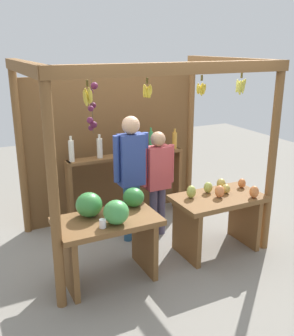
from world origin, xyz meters
TOP-DOWN VIEW (x-y plane):
  - ground_plane at (0.00, 0.00)m, footprint 12.00×12.00m
  - market_stall at (-0.00, 0.40)m, footprint 2.77×1.94m
  - fruit_counter_left at (-0.71, -0.67)m, footprint 1.11×0.69m
  - fruit_counter_right at (0.74, -0.68)m, footprint 1.11×0.64m
  - bottle_shelf_unit at (0.09, 0.69)m, footprint 1.77×0.22m
  - vendor_man at (-0.11, 0.04)m, footprint 0.48×0.23m
  - vendor_woman at (0.26, 0.03)m, footprint 0.48×0.20m

SIDE VIEW (x-z plane):
  - ground_plane at x=0.00m, z-range 0.00..0.00m
  - fruit_counter_right at x=0.74m, z-range 0.10..0.99m
  - fruit_counter_left at x=-0.71m, z-range 0.14..1.14m
  - bottle_shelf_unit at x=0.09m, z-range 0.11..1.46m
  - vendor_woman at x=0.26m, z-range 0.13..1.58m
  - vendor_man at x=-0.11m, z-range 0.17..1.85m
  - market_stall at x=0.00m, z-range 0.20..2.55m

